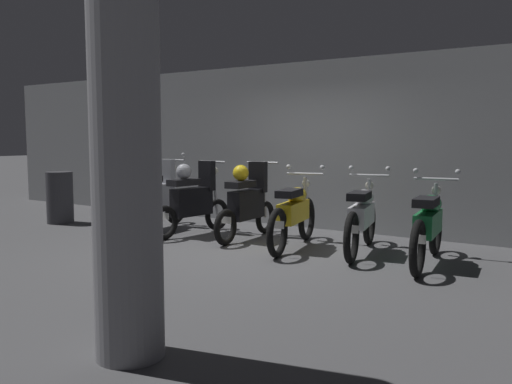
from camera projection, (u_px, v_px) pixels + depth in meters
name	position (u px, v px, depth m)	size (l,w,h in m)	color
ground_plane	(244.00, 251.00, 7.25)	(80.00, 80.00, 0.00)	#4C4C4F
back_wall	(320.00, 146.00, 9.09)	(16.00, 0.30, 2.83)	gray
motorbike_slot_0	(156.00, 198.00, 9.09)	(0.59, 1.68, 1.29)	black
motorbike_slot_1	(193.00, 200.00, 8.46)	(0.56, 1.68, 1.18)	black
motorbike_slot_2	(247.00, 202.00, 8.11)	(0.56, 1.68, 1.18)	black
motorbike_slot_3	(294.00, 213.00, 7.45)	(0.61, 1.93, 1.15)	black
motorbike_slot_4	(362.00, 217.00, 7.12)	(0.62, 1.93, 1.15)	black
motorbike_slot_5	(428.00, 225.00, 6.45)	(0.59, 1.95, 1.15)	black
support_pillar	(126.00, 156.00, 3.63)	(0.48, 0.48, 2.83)	gray
trash_bin	(60.00, 197.00, 9.67)	(0.47, 0.47, 0.94)	#38383D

